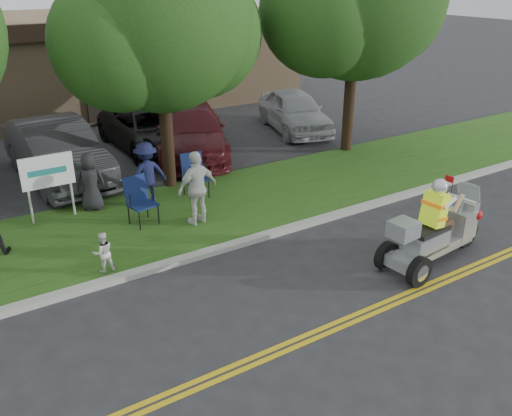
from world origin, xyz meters
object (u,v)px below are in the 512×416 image
lawn_chair_a (194,172)px  parked_car_mid (151,129)px  parked_car_far_right (294,111)px  lawn_chair_b (139,197)px  parked_car_left (57,152)px  parked_car_right (191,131)px  spectator_adult_right (197,188)px  trike_scooter (434,235)px

lawn_chair_a → parked_car_mid: bearing=86.7°
lawn_chair_a → parked_car_far_right: parked_car_far_right is taller
lawn_chair_b → parked_car_left: (-0.84, 4.31, 0.13)m
lawn_chair_a → parked_car_right: (1.69, 3.58, 0.04)m
lawn_chair_a → lawn_chair_b: lawn_chair_a is taller
parked_car_right → parked_car_far_right: 4.68m
lawn_chair_b → parked_car_mid: 6.22m
spectator_adult_right → parked_car_mid: size_ratio=0.35×
parked_car_left → parked_car_right: (4.44, 0.14, -0.08)m
lawn_chair_a → parked_car_left: 4.40m
lawn_chair_b → parked_car_left: parked_car_left is taller
lawn_chair_a → parked_car_right: 3.96m
spectator_adult_right → parked_car_right: bearing=-122.6°
spectator_adult_right → parked_car_far_right: bearing=-149.0°
trike_scooter → spectator_adult_right: (-3.35, 4.30, 0.34)m
parked_car_mid → spectator_adult_right: bearing=-103.2°
parked_car_right → parked_car_left: bearing=-154.9°
trike_scooter → lawn_chair_b: 6.82m
lawn_chair_a → parked_car_right: size_ratio=0.21×
trike_scooter → parked_car_left: size_ratio=0.55×
parked_car_left → parked_car_far_right: 9.12m
lawn_chair_a → parked_car_right: bearing=70.4°
parked_car_right → parked_car_far_right: (4.66, 0.45, -0.02)m
lawn_chair_b → parked_car_far_right: (8.26, 4.91, 0.03)m
trike_scooter → lawn_chair_a: (-2.62, 5.97, 0.08)m
lawn_chair_b → lawn_chair_a: bearing=13.8°
parked_car_right → lawn_chair_b: bearing=-105.7°
parked_car_left → parked_car_mid: bearing=17.7°
lawn_chair_a → parked_car_left: (-2.75, 3.44, 0.12)m
lawn_chair_b → spectator_adult_right: spectator_adult_right is taller
spectator_adult_right → parked_car_mid: 6.60m
parked_car_right → parked_car_far_right: parked_car_right is taller
parked_car_left → parked_car_far_right: size_ratio=1.17×
parked_car_right → parked_car_mid: bearing=152.0°
parked_car_far_right → parked_car_left: bearing=-160.0°
trike_scooter → parked_car_right: bearing=90.6°
trike_scooter → spectator_adult_right: 5.47m
trike_scooter → parked_car_left: bearing=114.8°
lawn_chair_b → parked_car_far_right: parked_car_far_right is taller
parked_car_mid → parked_car_right: (0.94, -1.17, 0.08)m
lawn_chair_b → parked_car_far_right: 9.61m
spectator_adult_right → parked_car_left: size_ratio=0.34×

